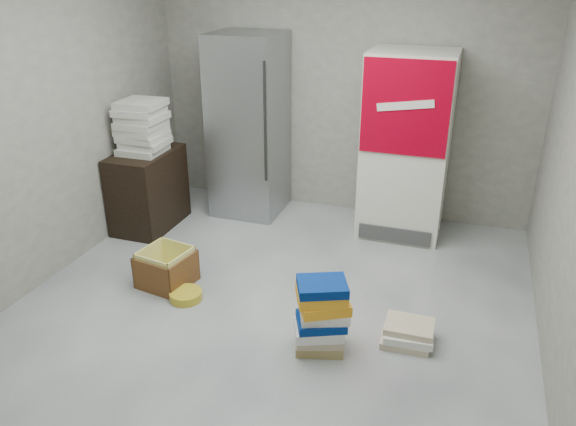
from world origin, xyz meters
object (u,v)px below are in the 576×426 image
(phonebook_stack_main, at_px, (321,316))
(cardboard_box, at_px, (166,270))
(steel_fridge, at_px, (249,126))
(wood_shelf, at_px, (148,190))
(coke_cooler, at_px, (406,145))

(phonebook_stack_main, relative_size, cardboard_box, 1.21)
(steel_fridge, height_order, cardboard_box, steel_fridge)
(steel_fridge, distance_m, wood_shelf, 1.23)
(coke_cooler, relative_size, cardboard_box, 3.90)
(steel_fridge, relative_size, coke_cooler, 1.06)
(phonebook_stack_main, bearing_deg, wood_shelf, 123.91)
(steel_fridge, distance_m, cardboard_box, 1.91)
(coke_cooler, bearing_deg, cardboard_box, -135.18)
(coke_cooler, distance_m, phonebook_stack_main, 2.25)
(coke_cooler, xyz_separation_m, wood_shelf, (-2.48, -0.72, -0.50))
(coke_cooler, bearing_deg, wood_shelf, -163.72)
(coke_cooler, bearing_deg, phonebook_stack_main, -96.32)
(wood_shelf, xyz_separation_m, cardboard_box, (0.75, -0.99, -0.27))
(steel_fridge, bearing_deg, wood_shelf, -138.69)
(coke_cooler, xyz_separation_m, cardboard_box, (-1.73, -1.72, -0.77))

